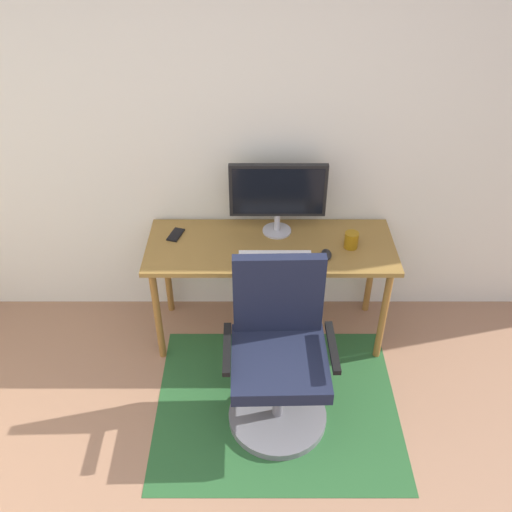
% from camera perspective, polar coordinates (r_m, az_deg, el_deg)
% --- Properties ---
extents(wall_back, '(6.00, 0.10, 2.60)m').
position_cam_1_polar(wall_back, '(3.41, -1.18, 12.53)').
color(wall_back, silver).
rests_on(wall_back, ground).
extents(area_rug, '(1.42, 1.19, 0.01)m').
position_cam_1_polar(area_rug, '(3.43, 2.30, -14.95)').
color(area_rug, '#255629').
rests_on(area_rug, ground).
extents(desk, '(1.52, 0.57, 0.73)m').
position_cam_1_polar(desk, '(3.43, 1.69, 0.10)').
color(desk, olive).
rests_on(desk, ground).
extents(monitor, '(0.59, 0.18, 0.47)m').
position_cam_1_polar(monitor, '(3.36, 2.47, 6.47)').
color(monitor, '#B2B2B7').
rests_on(monitor, desk).
extents(keyboard, '(0.43, 0.13, 0.02)m').
position_cam_1_polar(keyboard, '(3.26, 2.17, -0.20)').
color(keyboard, white).
rests_on(keyboard, desk).
extents(computer_mouse, '(0.06, 0.10, 0.03)m').
position_cam_1_polar(computer_mouse, '(3.30, 7.43, 0.15)').
color(computer_mouse, black).
rests_on(computer_mouse, desk).
extents(coffee_cup, '(0.08, 0.08, 0.10)m').
position_cam_1_polar(coffee_cup, '(3.39, 9.95, 1.59)').
color(coffee_cup, '#93630E').
rests_on(coffee_cup, desk).
extents(cell_phone, '(0.10, 0.15, 0.01)m').
position_cam_1_polar(cell_phone, '(3.50, -8.04, 2.20)').
color(cell_phone, black).
rests_on(cell_phone, desk).
extents(office_chair, '(0.60, 0.57, 1.01)m').
position_cam_1_polar(office_chair, '(3.10, 2.49, -10.80)').
color(office_chair, slate).
rests_on(office_chair, ground).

